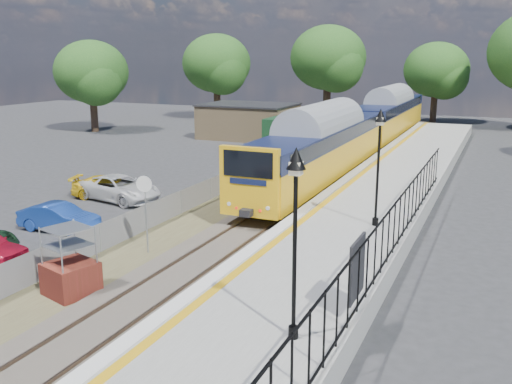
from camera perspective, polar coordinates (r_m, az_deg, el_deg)
The scene contains 16 objects.
ground at distance 19.89m, azimuth -7.43°, elevation -8.61°, with size 120.00×120.00×0.00m, color #2D2D30.
track_bed at distance 28.30m, azimuth 1.84°, elevation -1.56°, with size 5.90×80.00×0.29m.
platform at distance 25.31m, azimuth 10.29°, elevation -2.76°, with size 5.00×70.00×0.90m, color gray.
platform_edge at distance 25.71m, azimuth 5.87°, elevation -1.30°, with size 0.90×70.00×0.01m.
victorian_lamp_south at distance 12.81m, azimuth 3.97°, elevation -0.79°, with size 0.44×0.44×4.60m.
victorian_lamp_north at distance 22.36m, azimuth 12.24°, elevation 5.10°, with size 0.44×0.44×4.60m.
palisade_fence at distance 19.05m, azimuth 13.23°, elevation -4.00°, with size 0.12×26.00×2.00m.
wire_fence at distance 31.72m, azimuth -2.84°, elevation 1.04°, with size 0.06×52.00×1.20m.
outbuilding at distance 51.56m, azimuth -0.00°, elevation 6.94°, with size 10.80×10.10×3.12m.
tree_line at distance 58.29m, azimuth 15.90°, elevation 12.21°, with size 56.80×43.80×11.88m.
train at distance 43.10m, azimuth 10.63°, elevation 6.50°, with size 2.82×40.83×3.51m.
brick_plinth at distance 18.99m, azimuth -18.12°, elevation -6.75°, with size 1.76×1.76×2.28m.
speed_sign at distance 21.84m, azimuth -11.02°, elevation -0.84°, with size 0.61×0.17×3.08m.
car_blue at distance 26.13m, azimuth -19.08°, elevation -2.43°, with size 1.28×3.66×1.21m, color navy.
car_yellow at distance 31.46m, azimuth -14.42°, elevation 0.48°, with size 1.63×4.01×1.16m, color yellow.
car_white at distance 30.69m, azimuth -13.49°, elevation 0.36°, with size 2.18×4.73×1.31m, color silver.
Camera 1 is at (9.66, -15.70, 7.46)m, focal length 40.00 mm.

